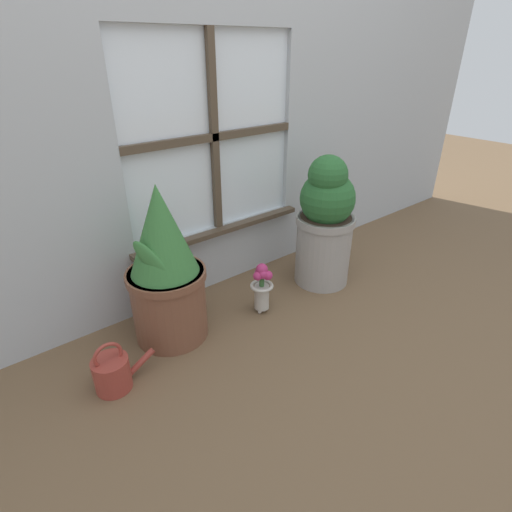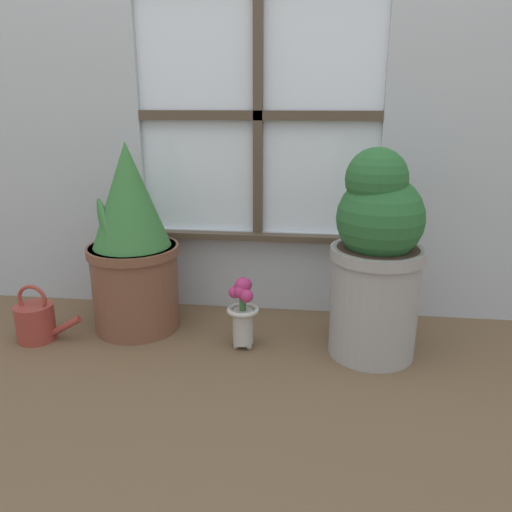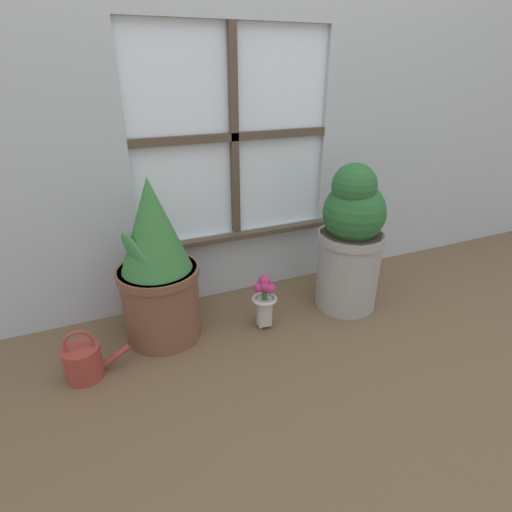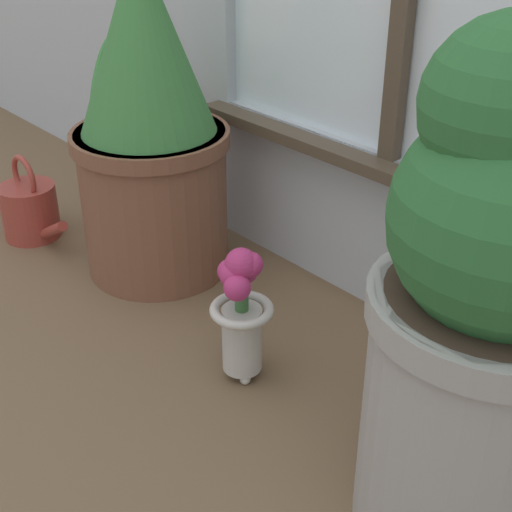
{
  "view_description": "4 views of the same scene",
  "coord_description": "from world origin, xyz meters",
  "px_view_note": "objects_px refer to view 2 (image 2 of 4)",
  "views": [
    {
      "loc": [
        -1.05,
        -0.98,
        1.15
      ],
      "look_at": [
        -0.03,
        0.28,
        0.3
      ],
      "focal_mm": 28.0,
      "sensor_mm": 36.0,
      "label": 1
    },
    {
      "loc": [
        0.23,
        -1.31,
        0.84
      ],
      "look_at": [
        0.03,
        0.29,
        0.33
      ],
      "focal_mm": 35.0,
      "sensor_mm": 36.0,
      "label": 2
    },
    {
      "loc": [
        -0.63,
        -1.1,
        1.07
      ],
      "look_at": [
        -0.01,
        0.34,
        0.32
      ],
      "focal_mm": 28.0,
      "sensor_mm": 36.0,
      "label": 3
    },
    {
      "loc": [
        0.77,
        -0.41,
        0.83
      ],
      "look_at": [
        -0.04,
        0.32,
        0.21
      ],
      "focal_mm": 50.0,
      "sensor_mm": 36.0,
      "label": 4
    }
  ],
  "objects_px": {
    "potted_plant_right": "(376,258)",
    "watering_can": "(36,321)",
    "potted_plant_left": "(132,245)",
    "flower_vase": "(243,309)"
  },
  "relations": [
    {
      "from": "watering_can",
      "to": "flower_vase",
      "type": "bearing_deg",
      "value": 2.24
    },
    {
      "from": "potted_plant_right",
      "to": "watering_can",
      "type": "bearing_deg",
      "value": -177.75
    },
    {
      "from": "flower_vase",
      "to": "potted_plant_right",
      "type": "bearing_deg",
      "value": 2.26
    },
    {
      "from": "potted_plant_right",
      "to": "flower_vase",
      "type": "distance_m",
      "value": 0.48
    },
    {
      "from": "potted_plant_left",
      "to": "potted_plant_right",
      "type": "relative_size",
      "value": 1.0
    },
    {
      "from": "flower_vase",
      "to": "watering_can",
      "type": "height_order",
      "value": "flower_vase"
    },
    {
      "from": "potted_plant_left",
      "to": "watering_can",
      "type": "distance_m",
      "value": 0.44
    },
    {
      "from": "flower_vase",
      "to": "watering_can",
      "type": "xyz_separation_m",
      "value": [
        -0.75,
        -0.03,
        -0.08
      ]
    },
    {
      "from": "potted_plant_left",
      "to": "potted_plant_right",
      "type": "distance_m",
      "value": 0.87
    },
    {
      "from": "potted_plant_right",
      "to": "flower_vase",
      "type": "bearing_deg",
      "value": -177.74
    }
  ]
}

